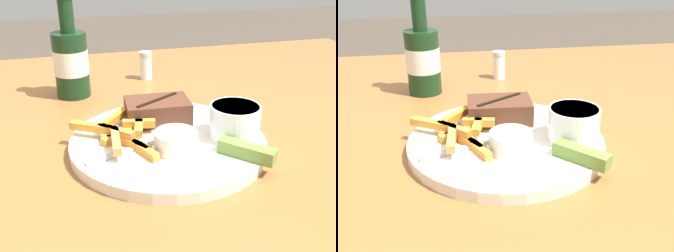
% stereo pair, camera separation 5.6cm
% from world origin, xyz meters
% --- Properties ---
extents(dining_table, '(1.46, 1.23, 0.78)m').
position_xyz_m(dining_table, '(0.00, 0.00, 0.71)').
color(dining_table, '#935B2D').
rests_on(dining_table, ground_plane).
extents(dinner_plate, '(0.30, 0.30, 0.02)m').
position_xyz_m(dinner_plate, '(0.00, 0.00, 0.79)').
color(dinner_plate, silver).
rests_on(dinner_plate, dining_table).
extents(steak_portion, '(0.11, 0.08, 0.04)m').
position_xyz_m(steak_portion, '(0.00, 0.07, 0.82)').
color(steak_portion, '#512D1E').
rests_on(steak_portion, dinner_plate).
extents(fries_pile, '(0.13, 0.16, 0.02)m').
position_xyz_m(fries_pile, '(-0.07, 0.01, 0.81)').
color(fries_pile, orange).
rests_on(fries_pile, dinner_plate).
extents(coleslaw_cup, '(0.08, 0.08, 0.05)m').
position_xyz_m(coleslaw_cup, '(0.10, -0.02, 0.83)').
color(coleslaw_cup, white).
rests_on(coleslaw_cup, dinner_plate).
extents(dipping_sauce_cup, '(0.06, 0.06, 0.03)m').
position_xyz_m(dipping_sauce_cup, '(0.00, -0.04, 0.81)').
color(dipping_sauce_cup, silver).
rests_on(dipping_sauce_cup, dinner_plate).
extents(pickle_spear, '(0.07, 0.08, 0.02)m').
position_xyz_m(pickle_spear, '(0.09, -0.09, 0.81)').
color(pickle_spear, olive).
rests_on(pickle_spear, dinner_plate).
extents(fork_utensil, '(0.13, 0.06, 0.00)m').
position_xyz_m(fork_utensil, '(-0.07, -0.03, 0.80)').
color(fork_utensil, '#B7B7BC').
rests_on(fork_utensil, dinner_plate).
extents(beer_bottle, '(0.07, 0.07, 0.21)m').
position_xyz_m(beer_bottle, '(-0.13, 0.28, 0.86)').
color(beer_bottle, '#143319').
rests_on(beer_bottle, dining_table).
extents(salt_shaker, '(0.03, 0.03, 0.07)m').
position_xyz_m(salt_shaker, '(0.04, 0.35, 0.81)').
color(salt_shaker, white).
rests_on(salt_shaker, dining_table).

